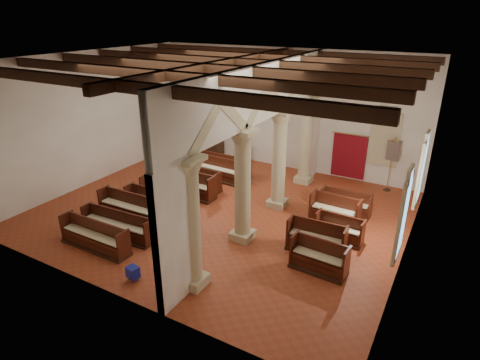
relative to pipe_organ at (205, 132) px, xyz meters
name	(u,v)px	position (x,y,z in m)	size (l,w,h in m)	color
floor	(222,211)	(4.50, -5.50, -1.37)	(14.00, 14.00, 0.00)	brown
ceiling	(219,59)	(4.50, -5.50, 4.63)	(14.00, 14.00, 0.00)	black
wall_back	(284,110)	(4.50, 0.50, 1.63)	(14.00, 0.02, 6.00)	white
wall_front	(99,200)	(4.50, -11.50, 1.63)	(14.00, 0.02, 6.00)	white
wall_left	(92,119)	(-2.50, -5.50, 1.63)	(0.02, 12.00, 6.00)	white
wall_right	(417,175)	(11.50, -5.50, 1.63)	(0.02, 12.00, 6.00)	white
ceiling_beams	(219,64)	(4.50, -5.50, 4.45)	(13.80, 11.80, 0.30)	#341D10
arcade	(263,133)	(6.30, -5.50, 2.19)	(0.90, 11.90, 6.00)	tan
window_right_a	(404,218)	(11.48, -7.00, 0.83)	(0.03, 1.00, 2.20)	#2D654C
window_right_b	(422,172)	(11.48, -3.00, 0.83)	(0.03, 1.00, 2.20)	#2D654C
window_back	(385,140)	(9.50, 0.48, 0.83)	(1.00, 0.03, 2.20)	#2D654C
pipe_organ	(205,132)	(0.00, 0.00, 0.00)	(2.10, 0.85, 4.40)	#341D10
lectern	(247,155)	(2.69, -0.01, -0.92)	(0.44, 0.45, 1.10)	#391E12
dossal_curtain	(349,156)	(8.00, 0.42, -0.21)	(1.80, 0.07, 2.17)	maroon
processional_banner	(389,174)	(9.99, -0.01, -0.56)	(0.56, 0.72, 2.50)	#341D10
hymnal_box_a	(133,272)	(4.59, -10.73, -1.09)	(0.37, 0.30, 0.37)	navy
hymnal_box_b	(172,230)	(3.98, -8.11, -1.09)	(0.36, 0.29, 0.36)	navy
hymnal_box_c	(175,203)	(2.74, -6.35, -1.10)	(0.35, 0.28, 0.35)	navy
tube_heater_a	(115,249)	(3.01, -9.92, -1.21)	(0.10, 0.10, 1.02)	silver
tube_heater_b	(140,227)	(2.70, -8.36, -1.21)	(0.09, 0.09, 0.92)	white
nave_pew_0	(95,240)	(2.19, -10.03, -1.04)	(2.80, 0.68, 1.01)	#341D10
nave_pew_1	(118,228)	(2.29, -9.06, -1.05)	(3.00, 0.79, 0.97)	#341D10
nave_pew_2	(133,212)	(1.90, -7.89, -1.01)	(3.04, 0.75, 1.09)	#341D10
nave_pew_3	(159,208)	(2.53, -7.06, -1.03)	(3.13, 0.69, 1.03)	#341D10
nave_pew_4	(168,195)	(2.07, -5.92, -1.03)	(2.61, 0.83, 1.02)	#341D10
nave_pew_5	(181,186)	(2.00, -4.93, -1.00)	(3.44, 0.83, 1.12)	#341D10
nave_pew_6	(196,181)	(2.22, -4.09, -1.04)	(2.59, 0.81, 0.99)	#341D10
nave_pew_7	(217,172)	(2.52, -2.76, -1.01)	(2.77, 0.86, 1.09)	#341D10
nave_pew_8	(223,169)	(2.49, -2.18, -1.02)	(2.94, 0.71, 1.06)	#341D10
aisle_pew_0	(319,261)	(9.31, -7.51, -1.01)	(1.83, 0.81, 1.06)	#341D10
aisle_pew_1	(316,242)	(8.86, -6.50, -1.00)	(1.99, 0.81, 1.10)	#341D10
aisle_pew_2	(339,232)	(9.33, -5.40, -1.05)	(1.71, 0.70, 0.95)	#341D10
aisle_pew_3	(334,214)	(8.81, -4.25, -0.99)	(1.91, 0.83, 1.13)	#341D10
aisle_pew_4	(345,206)	(8.95, -3.27, -1.04)	(2.00, 0.71, 0.98)	#341D10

